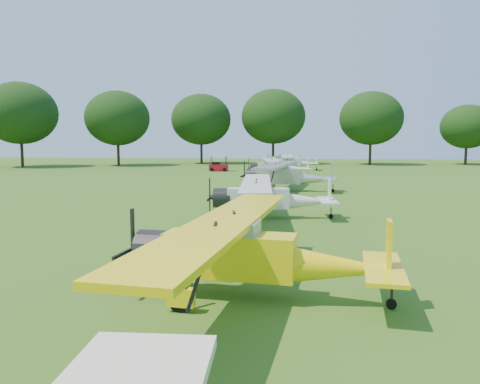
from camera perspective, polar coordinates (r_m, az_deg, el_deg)
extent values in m
plane|color=#305A16|center=(25.31, 2.78, -3.06)|extent=(160.00, 160.00, 0.00)
cylinder|color=black|center=(87.79, 25.82, 4.23)|extent=(0.44, 0.44, 3.70)
ellipsoid|color=black|center=(87.79, 25.97, 7.18)|extent=(8.63, 8.63, 7.34)
cylinder|color=black|center=(82.11, 15.58, 4.81)|extent=(0.44, 0.44, 4.51)
ellipsoid|color=black|center=(82.17, 15.70, 8.65)|extent=(10.52, 10.52, 8.94)
cylinder|color=black|center=(81.75, 4.05, 5.10)|extent=(0.44, 0.44, 4.74)
ellipsoid|color=black|center=(81.83, 4.08, 9.16)|extent=(11.05, 11.05, 9.39)
cylinder|color=black|center=(83.11, -4.72, 5.03)|extent=(0.44, 0.44, 4.49)
ellipsoid|color=black|center=(83.17, -4.76, 8.81)|extent=(10.47, 10.47, 8.90)
cylinder|color=black|center=(78.81, -14.61, 4.76)|extent=(0.44, 0.44, 4.44)
ellipsoid|color=black|center=(78.86, -14.72, 8.70)|extent=(10.36, 10.36, 8.80)
cylinder|color=black|center=(79.72, -25.04, 4.50)|extent=(0.44, 0.44, 4.77)
ellipsoid|color=black|center=(79.81, -25.24, 8.69)|extent=(11.14, 11.14, 9.47)
cube|color=yellow|center=(12.40, -1.30, -7.65)|extent=(3.55, 1.41, 1.13)
cone|color=yellow|center=(12.07, 12.41, -8.99)|extent=(3.12, 1.31, 0.97)
cube|color=#8CA5B2|center=(12.30, -1.79, -4.93)|extent=(1.83, 1.18, 0.59)
cylinder|color=black|center=(13.06, -10.12, -7.04)|extent=(1.09, 1.23, 1.12)
cube|color=black|center=(13.35, -12.91, -6.81)|extent=(0.08, 0.14, 2.27)
cube|color=yellow|center=(12.25, -1.80, -3.69)|extent=(2.85, 11.56, 0.15)
cube|color=yellow|center=(11.98, 17.67, -6.60)|extent=(0.17, 0.60, 1.40)
cube|color=yellow|center=(12.09, 17.08, -8.84)|extent=(1.26, 3.11, 0.10)
cylinder|color=black|center=(11.65, -7.22, -12.80)|extent=(0.66, 0.25, 0.65)
cylinder|color=black|center=(14.09, -3.34, -9.35)|extent=(0.66, 0.25, 0.65)
cylinder|color=black|center=(12.37, 17.97, -12.87)|extent=(0.27, 0.12, 0.26)
cube|color=silver|center=(24.81, 2.24, -0.76)|extent=(3.30, 1.18, 1.06)
cone|color=silver|center=(24.96, 8.53, -1.14)|extent=(2.89, 1.11, 0.91)
cube|color=#8CA5B2|center=(24.75, 2.01, 0.52)|extent=(1.68, 1.04, 0.56)
cylinder|color=black|center=(24.90, -2.20, -0.73)|extent=(0.98, 1.11, 1.05)
cube|color=black|center=(24.97, -3.70, -0.72)|extent=(0.07, 0.13, 2.13)
cube|color=silver|center=(24.73, 2.01, 1.11)|extent=(2.21, 10.82, 0.14)
cube|color=silver|center=(25.02, 10.86, 0.01)|extent=(0.14, 0.56, 1.32)
cube|color=silver|center=(25.06, 10.61, -1.03)|extent=(1.06, 2.89, 0.09)
cylinder|color=black|center=(23.69, 0.24, -2.95)|extent=(0.62, 0.20, 0.61)
cylinder|color=black|center=(26.19, 0.48, -2.06)|extent=(0.62, 0.20, 0.61)
cylinder|color=black|center=(25.21, 11.03, -2.93)|extent=(0.25, 0.10, 0.24)
cube|color=#BABABF|center=(38.28, 4.78, 1.94)|extent=(3.77, 1.58, 1.20)
cone|color=#BABABF|center=(37.89, 9.38, 1.57)|extent=(3.31, 1.46, 1.03)
cube|color=#8CA5B2|center=(38.25, 4.62, 2.88)|extent=(1.96, 1.29, 0.63)
cylinder|color=black|center=(38.71, 1.61, 2.00)|extent=(1.18, 1.32, 1.19)
cube|color=black|center=(38.88, 0.54, 2.03)|extent=(0.09, 0.15, 2.40)
cube|color=#BABABF|center=(38.24, 4.62, 3.31)|extent=(3.32, 12.23, 0.16)
cube|color=#BABABF|center=(37.76, 11.13, 2.39)|extent=(0.20, 0.64, 1.49)
cube|color=#BABABF|center=(37.80, 10.94, 1.61)|extent=(1.40, 3.30, 0.10)
cylinder|color=black|center=(37.13, 3.00, 0.48)|extent=(0.70, 0.28, 0.69)
cylinder|color=black|center=(39.92, 3.83, 0.89)|extent=(0.70, 0.28, 0.69)
cylinder|color=black|center=(37.88, 11.25, 0.17)|extent=(0.28, 0.13, 0.27)
cube|color=silver|center=(51.75, 3.99, 2.97)|extent=(3.43, 1.37, 1.09)
cone|color=silver|center=(52.02, 7.09, 2.78)|extent=(3.01, 1.27, 0.94)
cube|color=#8CA5B2|center=(51.71, 3.88, 3.60)|extent=(1.77, 1.14, 0.57)
cylinder|color=black|center=(51.65, 1.80, 2.98)|extent=(1.06, 1.18, 1.08)
cube|color=black|center=(51.64, 1.04, 2.98)|extent=(0.08, 0.13, 2.19)
cube|color=silver|center=(51.70, 3.88, 3.89)|extent=(2.77, 11.15, 0.15)
cube|color=silver|center=(52.13, 8.23, 3.35)|extent=(0.17, 0.58, 1.35)
cube|color=silver|center=(52.14, 8.11, 2.83)|extent=(1.21, 3.00, 0.09)
cylinder|color=black|center=(50.45, 3.14, 2.00)|extent=(0.64, 0.24, 0.63)
cylinder|color=black|center=(53.05, 2.99, 2.21)|extent=(0.64, 0.24, 0.63)
cylinder|color=black|center=(52.23, 8.32, 1.88)|extent=(0.26, 0.11, 0.25)
cube|color=silver|center=(64.91, 5.89, 3.62)|extent=(3.29, 1.02, 1.07)
cone|color=silver|center=(64.97, 8.33, 3.45)|extent=(2.88, 0.96, 0.92)
cube|color=#8CA5B2|center=(64.89, 5.80, 4.12)|extent=(1.65, 0.96, 0.56)
cylinder|color=black|center=(64.94, 4.17, 3.64)|extent=(0.94, 1.08, 1.06)
cube|color=black|center=(64.97, 3.58, 3.64)|extent=(0.06, 0.12, 2.15)
cube|color=silver|center=(64.88, 5.80, 4.34)|extent=(1.63, 10.87, 0.14)
cube|color=silver|center=(65.00, 9.24, 3.89)|extent=(0.11, 0.56, 1.33)
cube|color=silver|center=(65.01, 9.14, 3.49)|extent=(0.91, 2.88, 0.09)
cylinder|color=black|center=(63.68, 5.14, 2.88)|extent=(0.62, 0.17, 0.61)
cylinder|color=black|center=(66.23, 5.17, 3.02)|extent=(0.62, 0.17, 0.61)
cylinder|color=black|center=(65.07, 9.31, 2.74)|extent=(0.25, 0.09, 0.25)
cube|color=#BABABF|center=(76.37, 4.99, 3.90)|extent=(2.81, 1.10, 0.90)
cone|color=#BABABF|center=(76.10, 6.71, 3.78)|extent=(2.46, 1.02, 0.77)
cube|color=#8CA5B2|center=(76.37, 4.93, 4.26)|extent=(1.44, 0.93, 0.47)
cylinder|color=black|center=(76.61, 3.78, 3.92)|extent=(0.86, 0.97, 0.89)
cube|color=black|center=(76.70, 3.37, 3.93)|extent=(0.06, 0.11, 1.80)
cube|color=#BABABF|center=(76.36, 4.93, 4.42)|extent=(2.19, 9.15, 0.12)
cube|color=#BABABF|center=(76.00, 7.36, 4.09)|extent=(0.13, 0.48, 1.11)
cube|color=#BABABF|center=(76.02, 7.29, 3.80)|extent=(0.97, 2.46, 0.08)
cylinder|color=black|center=(75.44, 4.36, 3.39)|extent=(0.52, 0.19, 0.51)
cylinder|color=black|center=(77.56, 4.59, 3.47)|extent=(0.52, 0.19, 0.51)
cylinder|color=black|center=(76.04, 7.41, 3.26)|extent=(0.21, 0.09, 0.21)
cube|color=#B10C1B|center=(62.52, -2.60, 3.02)|extent=(2.56, 1.48, 0.79)
cube|color=black|center=(62.53, -2.92, 3.44)|extent=(1.08, 1.29, 0.51)
cube|color=silver|center=(62.45, -2.61, 4.44)|extent=(2.45, 1.59, 0.09)
cylinder|color=black|center=(61.94, -3.46, 2.75)|extent=(0.51, 0.18, 0.50)
cylinder|color=black|center=(63.33, -3.30, 2.83)|extent=(0.51, 0.18, 0.50)
cylinder|color=black|center=(61.75, -1.89, 2.74)|extent=(0.51, 0.18, 0.50)
cylinder|color=black|center=(63.14, -1.77, 2.82)|extent=(0.51, 0.18, 0.50)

